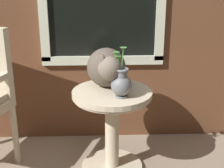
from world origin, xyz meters
TOP-DOWN VIEW (x-y plane):
  - wicker_side_table at (0.29, 0.21)m, footprint 0.54×0.54m
  - cat at (0.26, 0.30)m, footprint 0.30×0.61m
  - pewter_vase_with_ivy at (0.35, 0.10)m, footprint 0.13×0.13m

SIDE VIEW (x-z plane):
  - wicker_side_table at x=0.29m, z-range 0.11..0.71m
  - pewter_vase_with_ivy at x=0.35m, z-range 0.54..0.86m
  - cat at x=0.26m, z-range 0.61..0.89m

